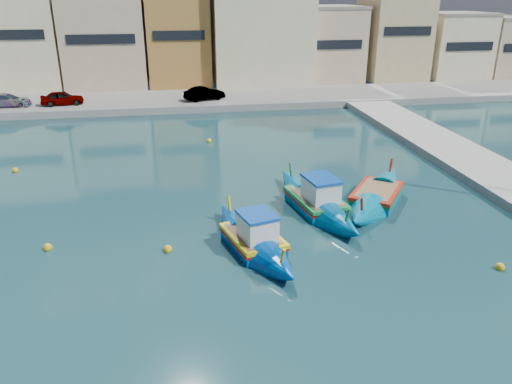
{
  "coord_description": "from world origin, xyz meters",
  "views": [
    {
      "loc": [
        0.55,
        -14.5,
        9.84
      ],
      "look_at": [
        4.0,
        6.0,
        1.4
      ],
      "focal_mm": 35.0,
      "sensor_mm": 36.0,
      "label": 1
    }
  ],
  "objects_px": {
    "luzzu_blue_cabin": "(253,241)",
    "luzzu_cyan_mid": "(376,197)",
    "church_block": "(259,5)",
    "luzzu_turquoise_cabin": "(316,203)"
  },
  "relations": [
    {
      "from": "luzzu_turquoise_cabin",
      "to": "church_block",
      "type": "bearing_deg",
      "value": 84.94
    },
    {
      "from": "luzzu_turquoise_cabin",
      "to": "luzzu_cyan_mid",
      "type": "height_order",
      "value": "luzzu_turquoise_cabin"
    },
    {
      "from": "church_block",
      "to": "luzzu_cyan_mid",
      "type": "height_order",
      "value": "church_block"
    },
    {
      "from": "church_block",
      "to": "luzzu_cyan_mid",
      "type": "relative_size",
      "value": 2.47
    },
    {
      "from": "church_block",
      "to": "luzzu_blue_cabin",
      "type": "relative_size",
      "value": 2.53
    },
    {
      "from": "luzzu_turquoise_cabin",
      "to": "luzzu_blue_cabin",
      "type": "relative_size",
      "value": 1.16
    },
    {
      "from": "church_block",
      "to": "luzzu_turquoise_cabin",
      "type": "relative_size",
      "value": 2.19
    },
    {
      "from": "luzzu_blue_cabin",
      "to": "luzzu_cyan_mid",
      "type": "relative_size",
      "value": 0.97
    },
    {
      "from": "luzzu_blue_cabin",
      "to": "luzzu_cyan_mid",
      "type": "xyz_separation_m",
      "value": [
        6.83,
        3.72,
        -0.06
      ]
    },
    {
      "from": "church_block",
      "to": "luzzu_blue_cabin",
      "type": "distance_m",
      "value": 38.04
    }
  ]
}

